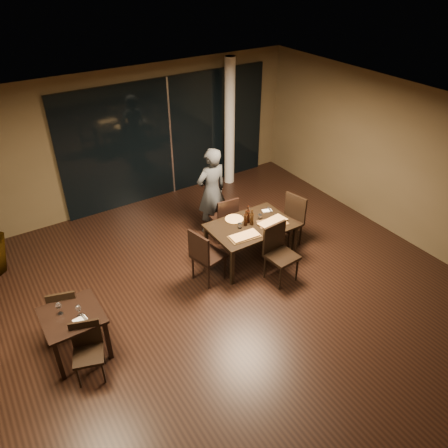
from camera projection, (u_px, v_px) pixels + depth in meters
ground at (229, 302)px, 7.29m from camera, size 8.00×8.00×0.00m
wall_back at (126, 139)px, 9.33m from camera, size 8.00×0.10×3.00m
wall_right at (407, 164)px, 8.30m from camera, size 0.10×8.00×3.00m
ceiling at (230, 130)px, 5.64m from camera, size 8.00×8.00×0.04m
window_panel at (170, 138)px, 9.80m from camera, size 5.00×0.06×2.70m
column at (230, 124)px, 10.13m from camera, size 0.24×0.24×3.00m
main_table at (251, 228)px, 7.94m from camera, size 1.50×1.00×0.75m
side_table at (73, 321)px, 6.08m from camera, size 0.80×0.80×0.75m
chair_main_far at (225, 217)px, 8.53m from camera, size 0.48×0.48×0.96m
chair_main_near at (278, 250)px, 7.54m from camera, size 0.52×0.52×1.05m
chair_main_left at (205, 254)px, 7.44m from camera, size 0.58×0.58×1.05m
chair_main_right at (291, 218)px, 8.41m from camera, size 0.57×0.57×1.03m
chair_side_far at (65, 309)px, 6.48m from camera, size 0.50×0.50×0.87m
chair_side_near at (88, 347)px, 5.87m from camera, size 0.51×0.51×0.86m
diner at (212, 191)px, 8.61m from camera, size 0.64×0.44×1.82m
pizza_board_left at (245, 237)px, 7.57m from camera, size 0.58×0.32×0.01m
pizza_board_right at (273, 223)px, 7.95m from camera, size 0.60×0.42×0.01m
oblong_pizza_left at (245, 236)px, 7.56m from camera, size 0.49×0.25×0.02m
oblong_pizza_right at (273, 222)px, 7.94m from camera, size 0.55×0.30×0.02m
round_pizza at (234, 219)px, 8.05m from camera, size 0.33×0.33×0.01m
bottle_a at (246, 218)px, 7.81m from camera, size 0.07×0.07×0.31m
bottle_b at (252, 217)px, 7.83m from camera, size 0.07×0.07×0.31m
bottle_c at (248, 214)px, 7.88m from camera, size 0.07×0.07×0.34m
tumbler_left at (240, 226)px, 7.80m from camera, size 0.08×0.08×0.09m
tumbler_right at (260, 217)px, 8.05m from camera, size 0.08×0.08×0.09m
napkin_near at (275, 218)px, 8.09m from camera, size 0.19×0.11×0.01m
napkin_far at (267, 211)px, 8.30m from camera, size 0.20×0.15×0.01m
wine_glass_a at (59, 309)px, 5.98m from camera, size 0.08×0.08×0.19m
wine_glass_b at (79, 311)px, 5.94m from camera, size 0.08×0.08×0.18m
side_napkin at (80, 320)px, 5.92m from camera, size 0.19×0.13×0.01m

